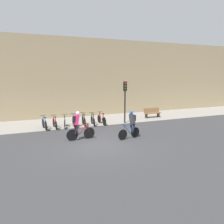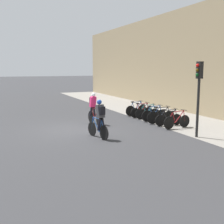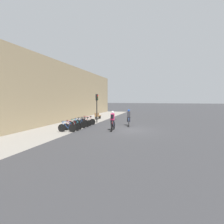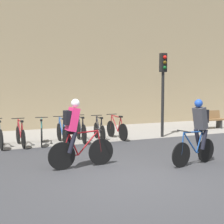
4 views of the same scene
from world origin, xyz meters
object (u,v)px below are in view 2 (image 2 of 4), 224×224
at_px(cyclist_grey, 100,118).
at_px(parked_bike_2, 148,113).
at_px(parked_bike_1, 142,111).
at_px(parked_bike_5, 169,119).
at_px(parked_bike_6, 177,121).
at_px(parked_bike_4, 161,116).
at_px(traffic_light_pole, 199,85).
at_px(cyclist_pink, 94,108).
at_px(parked_bike_0, 136,109).
at_px(parked_bike_3, 154,115).

relative_size(cyclist_grey, parked_bike_2, 1.12).
relative_size(parked_bike_1, parked_bike_5, 1.01).
bearing_deg(parked_bike_6, parked_bike_4, 179.97).
height_order(parked_bike_1, traffic_light_pole, traffic_light_pole).
relative_size(cyclist_pink, parked_bike_2, 1.15).
xyz_separation_m(cyclist_grey, parked_bike_6, (-0.40, 4.53, -0.54)).
bearing_deg(cyclist_grey, parked_bike_5, 104.24).
relative_size(cyclist_pink, traffic_light_pole, 0.53).
relative_size(parked_bike_0, parked_bike_6, 0.96).
distance_m(parked_bike_3, traffic_light_pole, 4.64).
xyz_separation_m(parked_bike_2, traffic_light_pole, (4.92, -0.34, 2.00)).
bearing_deg(parked_bike_4, parked_bike_3, 179.99).
bearing_deg(parked_bike_0, parked_bike_3, -0.01).
distance_m(cyclist_pink, parked_bike_5, 4.22).
distance_m(parked_bike_2, parked_bike_6, 2.99).
distance_m(parked_bike_0, traffic_light_pole, 6.72).
distance_m(parked_bike_5, parked_bike_6, 0.75).
bearing_deg(parked_bike_1, traffic_light_pole, -3.39).
xyz_separation_m(cyclist_pink, parked_bike_1, (-0.93, 3.65, -0.55)).
distance_m(parked_bike_1, traffic_light_pole, 6.02).
xyz_separation_m(parked_bike_1, parked_bike_4, (2.24, 0.00, 0.03)).
xyz_separation_m(cyclist_pink, parked_bike_5, (2.05, 3.65, -0.56)).
height_order(parked_bike_2, parked_bike_6, parked_bike_6).
height_order(cyclist_grey, parked_bike_6, cyclist_grey).
height_order(parked_bike_1, parked_bike_5, parked_bike_1).
xyz_separation_m(parked_bike_1, parked_bike_2, (0.74, 0.00, 0.00)).
distance_m(parked_bike_2, parked_bike_5, 2.24).
bearing_deg(traffic_light_pole, parked_bike_3, 175.40).
bearing_deg(parked_bike_3, parked_bike_2, 179.98).
bearing_deg(parked_bike_1, parked_bike_2, 0.09).
bearing_deg(parked_bike_1, parked_bike_4, 0.02).
bearing_deg(parked_bike_1, cyclist_pink, -75.69).
bearing_deg(parked_bike_2, cyclist_grey, -53.18).
relative_size(parked_bike_1, parked_bike_4, 0.94).
bearing_deg(parked_bike_3, traffic_light_pole, -4.60).
bearing_deg(parked_bike_6, parked_bike_3, 179.98).
xyz_separation_m(cyclist_pink, parked_bike_6, (2.80, 3.65, -0.54)).
xyz_separation_m(parked_bike_0, parked_bike_2, (1.49, -0.00, -0.01)).
height_order(parked_bike_2, traffic_light_pole, traffic_light_pole).
bearing_deg(parked_bike_6, parked_bike_1, -180.00).
relative_size(parked_bike_2, parked_bike_4, 0.90).
height_order(parked_bike_2, parked_bike_3, parked_bike_3).
bearing_deg(cyclist_grey, parked_bike_4, 112.72).
distance_m(parked_bike_1, parked_bike_2, 0.74).
xyz_separation_m(cyclist_pink, parked_bike_2, (-0.19, 3.65, -0.55)).
height_order(parked_bike_5, traffic_light_pole, traffic_light_pole).
xyz_separation_m(cyclist_grey, traffic_light_pole, (1.53, 4.19, 1.45)).
height_order(parked_bike_0, parked_bike_5, parked_bike_0).
distance_m(parked_bike_1, parked_bike_3, 1.49).
relative_size(parked_bike_1, parked_bike_3, 1.00).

